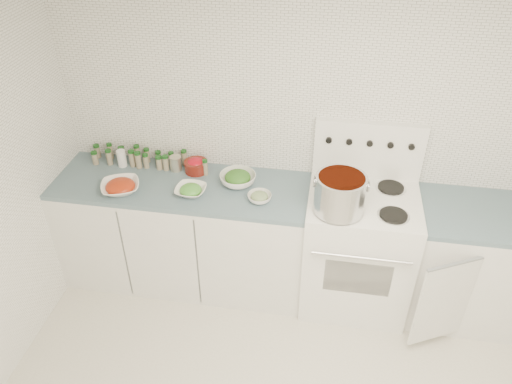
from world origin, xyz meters
The scene contains 13 objects.
room_walls centered at (0.00, 0.00, 1.56)m, with size 3.54×3.04×2.52m.
counter_left centered at (-0.82, 1.19, 0.45)m, with size 1.85×0.62×0.90m.
stove centered at (0.48, 1.19, 0.50)m, with size 0.76×0.70×1.36m.
counter_right centered at (1.30, 1.19, 0.45)m, with size 0.89×0.81×0.90m.
stock_pot centered at (0.30, 1.01, 1.08)m, with size 0.35×0.33×0.25m.
bowl_tomato centered at (-1.21, 1.03, 0.94)m, with size 0.35×0.35×0.09m.
bowl_snowpea centered at (-0.72, 1.09, 0.93)m, with size 0.22×0.22×0.07m.
bowl_broccoli centered at (-0.42, 1.26, 0.95)m, with size 0.27×0.27×0.10m.
bowl_zucchini centered at (-0.23, 1.08, 0.93)m, with size 0.21×0.21×0.07m.
bowl_pepper centered at (-0.76, 1.37, 0.95)m, with size 0.17×0.17×0.11m.
salt_canister centered at (-1.33, 1.35, 0.97)m, with size 0.07×0.07×0.13m, color white.
tin_can centered at (-0.91, 1.37, 0.96)m, with size 0.09×0.09×0.11m, color #B4AD98.
spice_cluster centered at (-1.20, 1.40, 0.96)m, with size 0.93×0.15×0.14m.
Camera 1 is at (0.20, -1.65, 2.92)m, focal length 35.00 mm.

